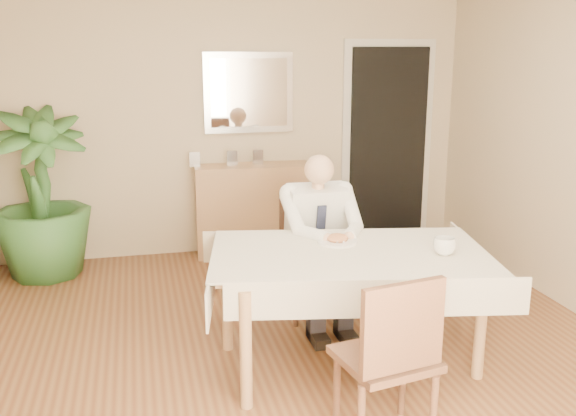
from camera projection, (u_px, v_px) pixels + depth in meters
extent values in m
plane|color=brown|center=(301.00, 364.00, 4.13)|extent=(5.00, 5.00, 0.00)
cube|color=tan|center=(236.00, 119.00, 6.16)|extent=(4.50, 0.02, 2.60)
cube|color=beige|center=(387.00, 145.00, 6.56)|extent=(0.96, 0.03, 2.10)
cube|color=black|center=(388.00, 145.00, 6.54)|extent=(0.80, 0.05, 1.95)
cube|color=silver|center=(249.00, 93.00, 6.10)|extent=(0.86, 0.03, 0.76)
cube|color=white|center=(249.00, 93.00, 6.08)|extent=(0.74, 0.02, 0.64)
cube|color=#96734D|center=(349.00, 257.00, 3.97)|extent=(1.74, 1.18, 0.04)
cube|color=beige|center=(349.00, 253.00, 3.96)|extent=(1.85, 1.29, 0.01)
cube|color=beige|center=(378.00, 299.00, 3.52)|extent=(1.67, 0.33, 0.22)
cube|color=beige|center=(326.00, 245.00, 4.46)|extent=(1.67, 0.33, 0.22)
cube|color=beige|center=(213.00, 280.00, 3.80)|extent=(0.20, 0.99, 0.22)
cube|color=beige|center=(473.00, 259.00, 4.18)|extent=(0.20, 0.99, 0.22)
cylinder|color=#96734D|center=(246.00, 351.00, 3.55)|extent=(0.07, 0.07, 0.70)
cylinder|color=#96734D|center=(481.00, 325.00, 3.87)|extent=(0.07, 0.07, 0.70)
cylinder|color=#96734D|center=(227.00, 300.00, 4.25)|extent=(0.07, 0.07, 0.70)
cylinder|color=#96734D|center=(427.00, 282.00, 4.57)|extent=(0.07, 0.07, 0.70)
cube|color=#48281A|center=(314.00, 258.00, 4.79)|extent=(0.45, 0.45, 0.04)
cube|color=#48281A|center=(307.00, 218.00, 4.91)|extent=(0.44, 0.05, 0.44)
cylinder|color=#48281A|center=(296.00, 299.00, 4.63)|extent=(0.04, 0.04, 0.43)
cylinder|color=#48281A|center=(345.00, 294.00, 4.71)|extent=(0.04, 0.04, 0.43)
cylinder|color=#48281A|center=(284.00, 281.00, 4.98)|extent=(0.04, 0.04, 0.43)
cylinder|color=#48281A|center=(330.00, 277.00, 5.07)|extent=(0.04, 0.04, 0.43)
cube|color=#48281A|center=(385.00, 359.00, 3.24)|extent=(0.52, 0.52, 0.04)
cube|color=#48281A|center=(403.00, 327.00, 2.99)|extent=(0.44, 0.12, 0.44)
cylinder|color=#48281A|center=(433.00, 416.00, 3.16)|extent=(0.04, 0.04, 0.43)
cylinder|color=#48281A|center=(337.00, 386.00, 3.43)|extent=(0.04, 0.04, 0.43)
cylinder|color=#48281A|center=(403.00, 378.00, 3.52)|extent=(0.04, 0.04, 0.43)
cube|color=white|center=(316.00, 220.00, 4.68)|extent=(0.42, 0.31, 0.55)
cube|color=black|center=(321.00, 229.00, 4.57)|extent=(0.07, 0.08, 0.36)
cylinder|color=tan|center=(318.00, 183.00, 4.56)|extent=(0.09, 0.09, 0.08)
sphere|color=tan|center=(319.00, 170.00, 4.51)|extent=(0.21, 0.21, 0.21)
cube|color=black|center=(310.00, 261.00, 4.52)|extent=(0.13, 0.42, 0.13)
cube|color=black|center=(337.00, 258.00, 4.57)|extent=(0.13, 0.42, 0.13)
cube|color=black|center=(316.00, 309.00, 4.43)|extent=(0.11, 0.12, 0.45)
cube|color=black|center=(344.00, 306.00, 4.47)|extent=(0.11, 0.12, 0.45)
cube|color=black|center=(318.00, 338.00, 4.42)|extent=(0.11, 0.26, 0.07)
cube|color=black|center=(346.00, 335.00, 4.46)|extent=(0.11, 0.26, 0.07)
cylinder|color=white|center=(337.00, 241.00, 4.14)|extent=(0.26, 0.26, 0.02)
ellipsoid|color=brown|center=(337.00, 238.00, 4.13)|extent=(0.14, 0.14, 0.06)
cylinder|color=silver|center=(346.00, 241.00, 4.09)|extent=(0.01, 0.13, 0.01)
cylinder|color=silver|center=(334.00, 242.00, 4.07)|extent=(0.01, 0.13, 0.01)
imported|color=white|center=(444.00, 246.00, 3.89)|extent=(0.16, 0.16, 0.11)
cube|color=#96734D|center=(253.00, 209.00, 6.23)|extent=(1.12, 0.45, 0.88)
cube|color=silver|center=(195.00, 159.00, 6.01)|extent=(0.10, 0.02, 0.14)
cube|color=silver|center=(232.00, 158.00, 6.08)|extent=(0.10, 0.02, 0.14)
cube|color=silver|center=(258.00, 157.00, 6.14)|extent=(0.10, 0.02, 0.14)
imported|color=#285222|center=(40.00, 194.00, 5.55)|extent=(1.01, 1.01, 1.48)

